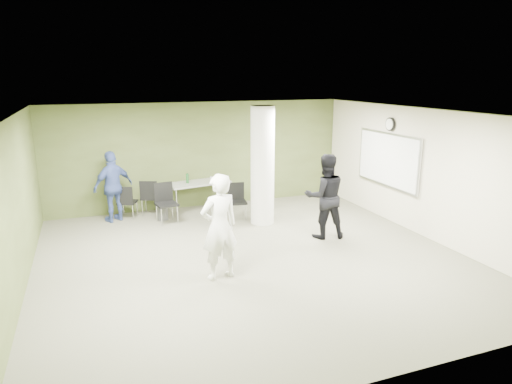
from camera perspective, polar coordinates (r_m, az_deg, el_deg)
name	(u,v)px	position (r m, az deg, el deg)	size (l,w,h in m)	color
floor	(252,258)	(9.01, -0.51, -8.25)	(8.00, 8.00, 0.00)	#575544
ceiling	(252,113)	(8.35, -0.56, 9.79)	(8.00, 8.00, 0.00)	white
wall_back	(201,155)	(12.33, -6.94, 4.61)	(8.00, 0.02, 2.80)	#465126
wall_left	(15,210)	(8.17, -27.94, -2.00)	(0.02, 8.00, 2.80)	#465126
wall_right_cream	(424,173)	(10.60, 20.25, 2.22)	(0.02, 8.00, 2.80)	beige
column	(263,166)	(10.75, 0.82, 3.28)	(0.56, 0.56, 2.80)	silver
whiteboard	(388,160)	(11.45, 16.12, 3.91)	(0.05, 2.30, 1.30)	silver
wall_clock	(390,124)	(11.33, 16.42, 8.13)	(0.06, 0.32, 0.32)	black
folding_table	(198,184)	(11.99, -7.23, 1.00)	(1.72, 0.98, 1.02)	gray
wastebasket	(162,213)	(11.52, -11.61, -2.61)	(0.28, 0.28, 0.32)	#4C4C4C
chair_back_left	(126,200)	(11.68, -15.91, -0.95)	(0.55, 0.55, 0.85)	black
chair_back_right	(150,195)	(11.85, -13.11, -0.34)	(0.59, 0.59, 0.92)	black
chair_table_left	(165,200)	(11.20, -11.28, -0.94)	(0.54, 0.54, 0.97)	black
chair_table_right	(237,198)	(11.33, -2.44, -0.75)	(0.50, 0.50, 0.88)	black
woman_white	(219,227)	(7.87, -4.61, -4.39)	(0.69, 0.45, 1.88)	white
man_black	(325,196)	(9.98, 8.62, -0.53)	(0.90, 0.70, 1.86)	black
man_blue	(113,187)	(11.53, -17.41, 0.66)	(1.01, 0.42, 1.73)	#384B8C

